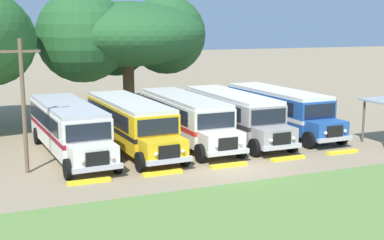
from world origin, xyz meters
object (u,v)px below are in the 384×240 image
Objects in this scene: broad_shade_tree at (125,36)px; utility_pole at (23,102)px; parked_bus_slot_1 at (131,122)px; parked_bus_slot_2 at (185,116)px; parked_bus_slot_4 at (279,108)px; parked_bus_slot_0 at (69,126)px; parked_bus_slot_3 at (233,113)px.

utility_pole is at bearing -121.05° from broad_shade_tree.
parked_bus_slot_1 is 0.75× the size of broad_shade_tree.
parked_bus_slot_4 is at bearing 92.79° from parked_bus_slot_2.
broad_shade_tree is at bearing 58.95° from utility_pole.
parked_bus_slot_2 is (3.58, 0.41, 0.00)m from parked_bus_slot_1.
parked_bus_slot_0 is 15.13m from broad_shade_tree.
parked_bus_slot_2 is 3.28m from parked_bus_slot_3.
broad_shade_tree is at bearing -164.25° from parked_bus_slot_3.
parked_bus_slot_1 and parked_bus_slot_4 have the same top height.
utility_pole is at bearing -66.62° from parked_bus_slot_1.
parked_bus_slot_3 is 13.65m from broad_shade_tree.
parked_bus_slot_3 is at bearing 90.62° from parked_bus_slot_1.
broad_shade_tree is at bearing 162.74° from parked_bus_slot_1.
parked_bus_slot_1 is 1.00× the size of parked_bus_slot_3.
parked_bus_slot_0 is 14.14m from parked_bus_slot_4.
parked_bus_slot_0 and parked_bus_slot_1 have the same top height.
parked_bus_slot_4 is at bearing 96.81° from parked_bus_slot_3.
parked_bus_slot_2 is at bearing 19.24° from utility_pole.
parked_bus_slot_1 is (3.54, -0.07, 0.00)m from parked_bus_slot_0.
parked_bus_slot_3 and parked_bus_slot_4 have the same top height.
parked_bus_slot_2 is at bearing -88.08° from parked_bus_slot_4.
utility_pole is at bearing -43.28° from parked_bus_slot_0.
parked_bus_slot_3 is 13.53m from utility_pole.
parked_bus_slot_0 is at bearing -118.52° from broad_shade_tree.
parked_bus_slot_4 is at bearing 12.85° from utility_pole.
parked_bus_slot_1 and parked_bus_slot_3 have the same top height.
parked_bus_slot_1 is at bearing -87.04° from parked_bus_slot_4.
utility_pole is (-12.97, -3.35, 1.91)m from parked_bus_slot_3.
parked_bus_slot_1 and parked_bus_slot_2 have the same top height.
parked_bus_slot_4 is 0.74× the size of broad_shade_tree.
broad_shade_tree is (3.34, 12.73, 4.63)m from parked_bus_slot_1.
parked_bus_slot_4 is 17.23m from utility_pole.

